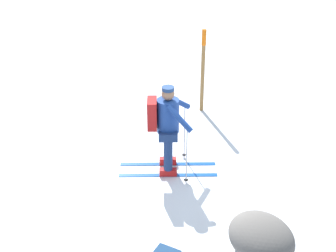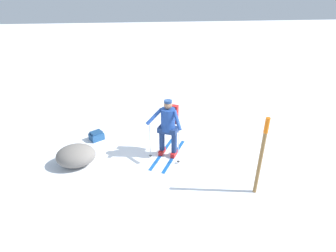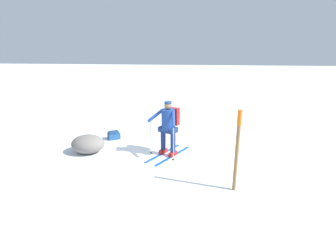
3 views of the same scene
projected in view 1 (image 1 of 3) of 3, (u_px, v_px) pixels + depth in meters
The scene contains 4 objects.
ground_plane at pixel (182, 177), 8.06m from camera, with size 80.00×80.00×0.00m, color white.
skier at pixel (166, 124), 7.82m from camera, with size 1.21×1.71×1.60m.
trail_marker at pixel (203, 65), 9.81m from camera, with size 0.09×0.09×1.82m.
rock_boulder at pixel (261, 237), 6.35m from camera, with size 0.98×0.84×0.54m, color slate.
Camera 1 is at (5.66, -3.49, 4.65)m, focal length 50.00 mm.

